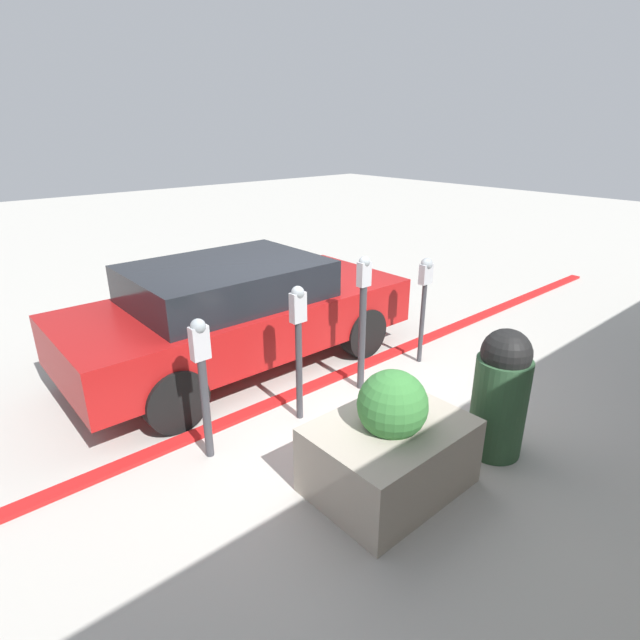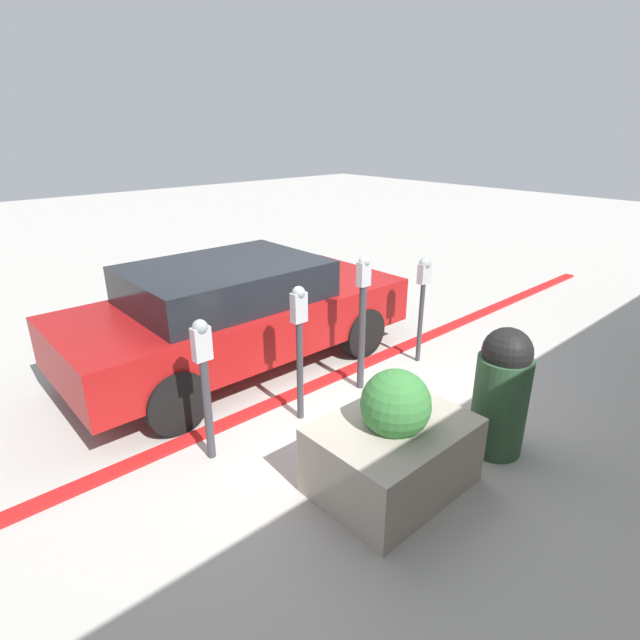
# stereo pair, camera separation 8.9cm
# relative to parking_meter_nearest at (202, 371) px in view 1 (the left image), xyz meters

# --- Properties ---
(ground_plane) EXTENTS (40.00, 40.00, 0.00)m
(ground_plane) POSITION_rel_parking_meter_nearest_xyz_m (1.51, 0.27, -0.88)
(ground_plane) COLOR #ADAAA3
(curb_strip) EXTENTS (13.99, 0.16, 0.04)m
(curb_strip) POSITION_rel_parking_meter_nearest_xyz_m (1.51, 0.35, -0.86)
(curb_strip) COLOR red
(curb_strip) RESTS_ON ground_plane
(parking_meter_nearest) EXTENTS (0.16, 0.13, 1.36)m
(parking_meter_nearest) POSITION_rel_parking_meter_nearest_xyz_m (0.00, 0.00, 0.00)
(parking_meter_nearest) COLOR #38383D
(parking_meter_nearest) RESTS_ON ground_plane
(parking_meter_second) EXTENTS (0.15, 0.13, 1.44)m
(parking_meter_second) POSITION_rel_parking_meter_nearest_xyz_m (1.04, -0.04, 0.08)
(parking_meter_second) COLOR #38383D
(parking_meter_second) RESTS_ON ground_plane
(parking_meter_middle) EXTENTS (0.14, 0.12, 1.57)m
(parking_meter_middle) POSITION_rel_parking_meter_nearest_xyz_m (1.97, -0.01, 0.07)
(parking_meter_middle) COLOR #38383D
(parking_meter_middle) RESTS_ON ground_plane
(parking_meter_fourth) EXTENTS (0.17, 0.14, 1.38)m
(parking_meter_fourth) POSITION_rel_parking_meter_nearest_xyz_m (3.05, -0.01, 0.12)
(parking_meter_fourth) COLOR #38383D
(parking_meter_fourth) RESTS_ON ground_plane
(planter_box) EXTENTS (1.28, 0.95, 1.08)m
(planter_box) POSITION_rel_parking_meter_nearest_xyz_m (0.93, -1.37, -0.47)
(planter_box) COLOR #A39989
(planter_box) RESTS_ON ground_plane
(parked_car_front) EXTENTS (4.28, 1.90, 1.35)m
(parked_car_front) POSITION_rel_parking_meter_nearest_xyz_m (1.26, 1.44, -0.15)
(parked_car_front) COLOR maroon
(parked_car_front) RESTS_ON ground_plane
(trash_bin) EXTENTS (0.49, 0.49, 1.23)m
(trash_bin) POSITION_rel_parking_meter_nearest_xyz_m (2.05, -1.68, -0.26)
(trash_bin) COLOR #2D5133
(trash_bin) RESTS_ON ground_plane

